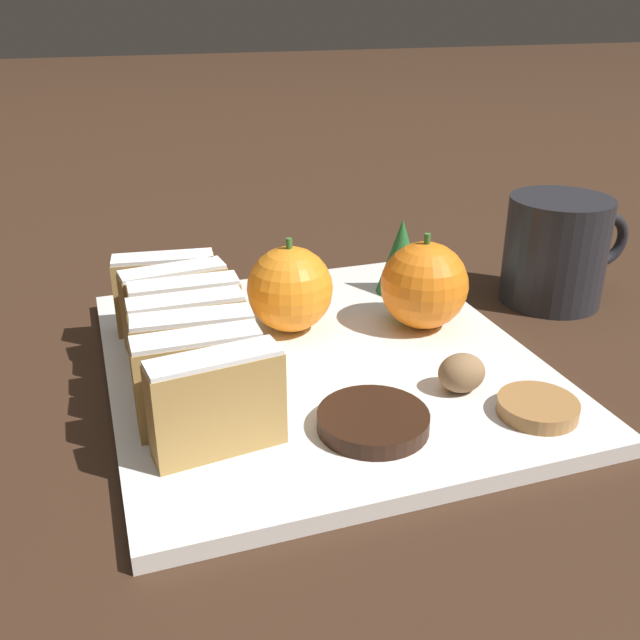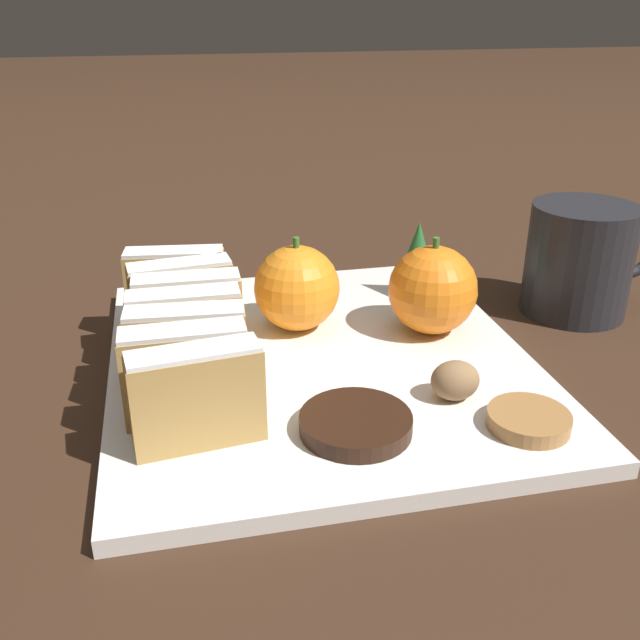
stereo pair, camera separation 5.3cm
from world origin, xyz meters
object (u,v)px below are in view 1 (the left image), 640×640
(orange_near, at_px, (290,289))
(orange_far, at_px, (424,285))
(walnut, at_px, (462,373))
(chocolate_cookie, at_px, (378,420))
(coffee_mug, at_px, (557,250))

(orange_near, relative_size, orange_far, 0.98)
(orange_near, xyz_separation_m, orange_far, (0.11, -0.03, 0.00))
(walnut, bearing_deg, orange_near, 121.87)
(walnut, xyz_separation_m, chocolate_cookie, (-0.07, -0.02, -0.01))
(orange_near, distance_m, chocolate_cookie, 0.16)
(chocolate_cookie, xyz_separation_m, coffee_mug, (0.25, 0.16, 0.03))
(orange_near, xyz_separation_m, chocolate_cookie, (0.01, -0.16, -0.03))
(coffee_mug, bearing_deg, orange_near, -178.96)
(walnut, height_order, chocolate_cookie, walnut)
(walnut, bearing_deg, orange_far, 78.31)
(orange_near, xyz_separation_m, coffee_mug, (0.26, 0.00, 0.00))
(walnut, relative_size, coffee_mug, 0.27)
(orange_far, relative_size, coffee_mug, 0.64)
(orange_near, bearing_deg, coffee_mug, 1.04)
(orange_far, distance_m, chocolate_cookie, 0.16)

